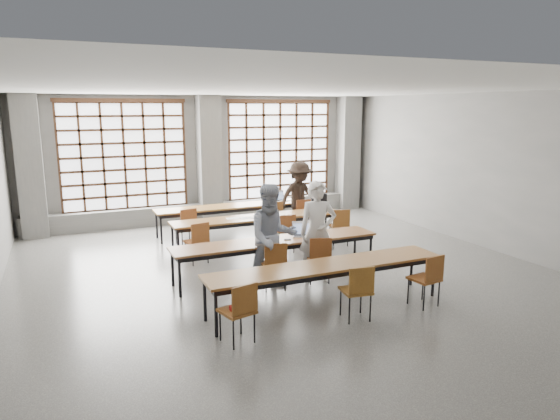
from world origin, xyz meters
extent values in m
plane|color=#4F4F4C|center=(0.00, 0.00, 0.00)|extent=(11.00, 11.00, 0.00)
plane|color=silver|center=(0.00, 0.00, 3.50)|extent=(11.00, 11.00, 0.00)
plane|color=slate|center=(0.00, 5.50, 1.75)|extent=(10.00, 0.00, 10.00)
plane|color=slate|center=(0.00, -5.50, 1.75)|extent=(10.00, 0.00, 10.00)
plane|color=slate|center=(5.00, 0.00, 1.75)|extent=(0.00, 11.00, 11.00)
cube|color=#5A5A58|center=(-4.50, 5.22, 1.75)|extent=(0.60, 0.55, 3.50)
cube|color=#5A5A58|center=(0.00, 5.22, 1.75)|extent=(0.60, 0.55, 3.50)
cube|color=#5A5A58|center=(4.50, 5.22, 1.75)|extent=(0.60, 0.55, 3.50)
cube|color=white|center=(-2.25, 5.48, 1.90)|extent=(3.20, 0.02, 2.80)
cube|color=black|center=(-2.25, 5.40, 1.90)|extent=(3.20, 0.05, 2.80)
cube|color=black|center=(-2.25, 5.40, 0.45)|extent=(3.32, 0.07, 0.10)
cube|color=black|center=(-2.25, 5.40, 3.35)|extent=(3.32, 0.07, 0.10)
cube|color=white|center=(2.25, 5.48, 1.90)|extent=(3.20, 0.02, 2.80)
cube|color=black|center=(2.25, 5.40, 1.90)|extent=(3.20, 0.05, 2.80)
cube|color=black|center=(2.25, 5.40, 0.45)|extent=(3.32, 0.07, 0.10)
cube|color=black|center=(2.25, 5.40, 3.35)|extent=(3.32, 0.07, 0.10)
cube|color=#5A5A58|center=(0.00, 5.30, 0.25)|extent=(9.80, 0.35, 0.50)
cube|color=brown|center=(0.15, 3.56, 0.71)|extent=(4.00, 0.70, 0.04)
cube|color=black|center=(0.15, 3.56, 0.65)|extent=(3.90, 0.64, 0.08)
cylinder|color=black|center=(-1.77, 3.27, 0.34)|extent=(0.05, 0.05, 0.69)
cylinder|color=black|center=(-1.77, 3.85, 0.34)|extent=(0.05, 0.05, 0.69)
cylinder|color=black|center=(2.07, 3.27, 0.34)|extent=(0.05, 0.05, 0.69)
cylinder|color=black|center=(2.07, 3.85, 0.34)|extent=(0.05, 0.05, 0.69)
cube|color=brown|center=(0.23, 2.07, 0.71)|extent=(4.00, 0.70, 0.04)
cube|color=black|center=(0.23, 2.07, 0.65)|extent=(3.90, 0.64, 0.08)
cylinder|color=black|center=(-1.69, 1.78, 0.34)|extent=(0.05, 0.05, 0.69)
cylinder|color=black|center=(-1.69, 2.36, 0.34)|extent=(0.05, 0.05, 0.69)
cylinder|color=black|center=(2.15, 1.78, 0.34)|extent=(0.05, 0.05, 0.69)
cylinder|color=black|center=(2.15, 2.36, 0.34)|extent=(0.05, 0.05, 0.69)
cube|color=brown|center=(-0.20, 0.03, 0.71)|extent=(4.00, 0.70, 0.04)
cube|color=black|center=(-0.20, 0.03, 0.65)|extent=(3.90, 0.64, 0.08)
cylinder|color=black|center=(-2.12, -0.26, 0.34)|extent=(0.05, 0.05, 0.69)
cylinder|color=black|center=(-2.12, 0.32, 0.34)|extent=(0.05, 0.05, 0.69)
cylinder|color=black|center=(1.72, -0.26, 0.34)|extent=(0.05, 0.05, 0.69)
cylinder|color=black|center=(1.72, 0.32, 0.34)|extent=(0.05, 0.05, 0.69)
cube|color=brown|center=(-0.08, -1.67, 0.71)|extent=(4.00, 0.70, 0.04)
cube|color=black|center=(-0.08, -1.67, 0.65)|extent=(3.90, 0.64, 0.08)
cylinder|color=black|center=(-2.00, -1.96, 0.34)|extent=(0.05, 0.05, 0.69)
cylinder|color=black|center=(-2.00, -1.38, 0.34)|extent=(0.05, 0.05, 0.69)
cylinder|color=black|center=(1.84, -1.96, 0.34)|extent=(0.05, 0.05, 0.69)
cylinder|color=black|center=(1.84, -1.38, 0.34)|extent=(0.05, 0.05, 0.69)
cube|color=brown|center=(-1.25, 3.01, 0.45)|extent=(0.49, 0.49, 0.04)
cube|color=brown|center=(-1.21, 2.82, 0.68)|extent=(0.40, 0.11, 0.40)
cylinder|color=black|center=(-1.25, 3.01, 0.23)|extent=(0.02, 0.02, 0.45)
cube|color=brown|center=(0.95, 3.01, 0.45)|extent=(0.51, 0.51, 0.04)
cube|color=brown|center=(1.01, 2.82, 0.68)|extent=(0.39, 0.13, 0.40)
cylinder|color=black|center=(0.95, 3.01, 0.23)|extent=(0.02, 0.02, 0.45)
cube|color=maroon|center=(1.75, 3.01, 0.45)|extent=(0.42, 0.42, 0.04)
cube|color=maroon|center=(1.75, 2.81, 0.68)|extent=(0.40, 0.03, 0.40)
cylinder|color=black|center=(1.75, 3.01, 0.23)|extent=(0.02, 0.02, 0.45)
cube|color=brown|center=(-1.37, 1.52, 0.45)|extent=(0.50, 0.50, 0.04)
cube|color=brown|center=(-1.33, 1.32, 0.68)|extent=(0.40, 0.11, 0.40)
cylinder|color=black|center=(-1.37, 1.52, 0.23)|extent=(0.02, 0.02, 0.45)
cube|color=brown|center=(0.63, 1.52, 0.45)|extent=(0.47, 0.47, 0.04)
cube|color=brown|center=(0.60, 1.32, 0.68)|extent=(0.40, 0.08, 0.40)
cylinder|color=black|center=(0.63, 1.52, 0.23)|extent=(0.02, 0.02, 0.45)
cube|color=brown|center=(2.03, 1.52, 0.45)|extent=(0.51, 0.51, 0.04)
cube|color=brown|center=(1.98, 1.32, 0.68)|extent=(0.40, 0.13, 0.40)
cylinder|color=black|center=(2.03, 1.52, 0.23)|extent=(0.02, 0.02, 0.45)
cube|color=maroon|center=(-0.50, -0.52, 0.45)|extent=(0.50, 0.50, 0.04)
cube|color=maroon|center=(-0.54, -0.71, 0.68)|extent=(0.40, 0.11, 0.40)
cylinder|color=black|center=(-0.50, -0.52, 0.23)|extent=(0.02, 0.02, 0.45)
cube|color=maroon|center=(0.40, -0.52, 0.45)|extent=(0.53, 0.53, 0.04)
cube|color=maroon|center=(0.33, -0.71, 0.68)|extent=(0.39, 0.15, 0.40)
cylinder|color=black|center=(0.40, -0.52, 0.23)|extent=(0.02, 0.02, 0.45)
cube|color=brown|center=(-1.78, -2.22, 0.45)|extent=(0.51, 0.51, 0.04)
cube|color=brown|center=(-1.73, -2.41, 0.68)|extent=(0.40, 0.13, 0.40)
cylinder|color=black|center=(-1.78, -2.22, 0.23)|extent=(0.02, 0.02, 0.45)
cube|color=brown|center=(0.12, -2.22, 0.45)|extent=(0.48, 0.48, 0.04)
cube|color=brown|center=(0.09, -2.41, 0.68)|extent=(0.40, 0.09, 0.40)
cylinder|color=black|center=(0.12, -2.22, 0.23)|extent=(0.02, 0.02, 0.45)
cube|color=brown|center=(1.42, -2.22, 0.45)|extent=(0.47, 0.47, 0.04)
cube|color=brown|center=(1.45, -2.41, 0.68)|extent=(0.40, 0.08, 0.40)
cylinder|color=black|center=(1.42, -2.22, 0.23)|extent=(0.02, 0.02, 0.45)
imported|color=silver|center=(0.40, -0.47, 0.94)|extent=(0.78, 0.63, 1.87)
imported|color=navy|center=(-0.50, -0.47, 0.94)|extent=(1.00, 0.83, 1.87)
imported|color=black|center=(1.75, 3.06, 0.91)|extent=(1.25, 0.81, 1.82)
cube|color=#B8B8BD|center=(0.35, 0.08, 0.74)|extent=(0.43, 0.38, 0.02)
cube|color=black|center=(0.34, 0.08, 0.75)|extent=(0.35, 0.28, 0.00)
cube|color=#B8B8BD|center=(0.40, 0.21, 0.86)|extent=(0.36, 0.20, 0.26)
cube|color=#84A0E4|center=(0.39, 0.20, 0.83)|extent=(0.31, 0.16, 0.21)
cube|color=#B0B1B5|center=(1.50, 3.61, 0.74)|extent=(0.42, 0.35, 0.02)
cube|color=black|center=(1.51, 3.60, 0.75)|extent=(0.34, 0.26, 0.00)
cube|color=#B0B1B5|center=(1.46, 3.75, 0.86)|extent=(0.36, 0.17, 0.26)
cube|color=#86ABE8|center=(1.47, 3.74, 0.83)|extent=(0.31, 0.14, 0.21)
ellipsoid|color=silver|center=(0.75, 0.01, 0.75)|extent=(0.11, 0.09, 0.04)
cube|color=#2D8C3E|center=(-0.25, 0.11, 0.78)|extent=(0.26, 0.14, 0.09)
cube|color=black|center=(-0.02, -0.07, 0.74)|extent=(0.14, 0.10, 0.01)
cube|color=white|center=(-0.37, 2.12, 0.73)|extent=(0.32, 0.25, 0.00)
cube|color=silver|center=(-0.07, 2.02, 0.73)|extent=(0.31, 0.23, 0.00)
cube|color=silver|center=(0.33, 2.07, 0.73)|extent=(0.36, 0.31, 0.00)
cube|color=black|center=(1.83, 2.12, 0.93)|extent=(0.36, 0.29, 0.40)
ellipsoid|color=white|center=(1.05, 3.61, 0.87)|extent=(0.30, 0.26, 0.29)
cube|color=maroon|center=(-1.78, -2.22, 0.50)|extent=(0.20, 0.08, 0.06)
camera|label=1|loc=(-3.83, -8.29, 3.18)|focal=32.00mm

